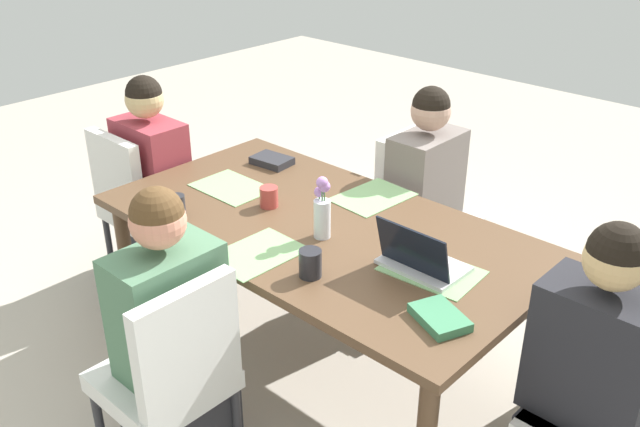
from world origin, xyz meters
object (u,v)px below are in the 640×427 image
Objects in this scene: chair_head_right_left_near at (138,200)px; book_blue_cover at (272,161)px; person_head_left_left_far at (585,396)px; chair_near_right_near at (418,206)px; laptop_head_left_left_far at (420,260)px; person_head_right_left_near at (156,194)px; person_near_right_near at (423,209)px; dining_table at (320,239)px; coffee_mug_near_left at (310,263)px; person_far_left_mid at (173,349)px; chair_head_left_left_far at (610,399)px; flower_vase at (322,210)px; coffee_mug_near_right at (177,206)px; chair_far_left_mid at (173,371)px; book_red_cover at (440,317)px; coffee_mug_centre_left at (269,197)px.

chair_head_right_left_near reaches higher than book_blue_cover.
person_head_left_left_far reaches higher than chair_near_right_near.
laptop_head_left_left_far reaches higher than chair_near_right_near.
person_head_right_left_near is 1.00× the size of person_near_right_near.
dining_table is 2.18× the size of chair_near_right_near.
coffee_mug_near_left is at bearing 48.45° from laptop_head_left_left_far.
person_far_left_mid is 1.33× the size of chair_head_left_left_far.
flower_vase is at bearing 100.07° from chair_near_right_near.
book_blue_cover is (1.88, -0.31, 0.25)m from person_head_left_left_far.
person_far_left_mid reaches higher than chair_head_left_left_far.
chair_far_left_mid is at bearing 139.85° from coffee_mug_near_right.
person_head_left_left_far is 10.88× the size of coffee_mug_near_left.
chair_head_right_left_near is 0.75× the size of person_far_left_mid.
person_near_right_near reaches higher than laptop_head_left_left_far.
dining_table is at bearing -178.12° from person_head_right_left_near.
person_near_right_near reaches higher than chair_head_right_left_near.
flower_vase is at bearing 96.03° from person_near_right_near.
coffee_mug_near_right is at bearing 93.84° from book_blue_cover.
chair_head_right_left_near reaches higher than coffee_mug_near_right.
chair_head_right_left_near is 2.57m from chair_head_left_left_far.
person_head_left_left_far is at bearing 51.24° from chair_head_left_left_far.
flower_vase is 1.37× the size of book_red_cover.
person_near_right_near is at bearing -148.48° from book_blue_cover.
dining_table is 0.83m from person_near_right_near.
flower_vase is 2.90× the size of coffee_mug_centre_left.
coffee_mug_near_right is (1.75, 0.39, 0.28)m from person_head_left_left_far.
laptop_head_left_left_far is 0.42m from coffee_mug_near_left.
chair_near_right_near is 1.36m from coffee_mug_near_right.
book_red_cover is (0.50, 0.34, 0.28)m from chair_head_left_left_far.
chair_head_right_left_near is 0.75× the size of person_near_right_near.
book_blue_cover is at bearing -59.35° from chair_far_left_mid.
chair_near_right_near reaches higher than book_red_cover.
person_head_left_left_far is at bearing -177.06° from chair_head_right_left_near.
book_blue_cover is (1.94, -0.23, 0.28)m from chair_head_left_left_far.
coffee_mug_centre_left is (1.59, 0.12, 0.31)m from chair_head_left_left_far.
book_blue_cover is (1.18, -0.34, -0.02)m from laptop_head_left_left_far.
chair_far_left_mid is at bearing 93.88° from dining_table.
person_head_right_left_near is 10.88× the size of coffee_mug_near_left.
chair_head_right_left_near is 0.10m from person_head_right_left_near.
book_blue_cover is at bearing -28.74° from flower_vase.
chair_head_right_left_near is at bearing -8.29° from coffee_mug_near_left.
person_head_right_left_near reaches higher than dining_table.
coffee_mug_near_right is (-0.69, 0.34, 0.28)m from person_head_right_left_near.
person_near_right_near reaches higher than coffee_mug_near_left.
chair_head_right_left_near is 1.56m from person_near_right_near.
chair_near_right_near is at bearing -140.87° from person_head_right_left_near.
person_far_left_mid is 0.71m from coffee_mug_near_right.
chair_head_right_left_near is 1.00× the size of chair_far_left_mid.
chair_near_right_near is (1.32, -0.86, -0.03)m from person_head_left_left_far.
flower_vase is at bearing -153.29° from coffee_mug_near_right.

